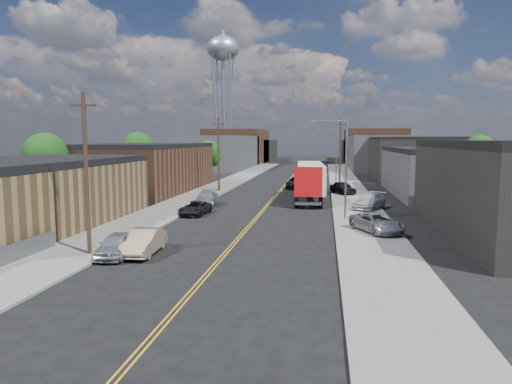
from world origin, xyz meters
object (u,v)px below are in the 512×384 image
(water_tower, at_px, (223,53))
(car_right_lot_a, at_px, (377,223))
(car_left_d, at_px, (207,199))
(car_right_lot_c, at_px, (343,188))
(car_left_c, at_px, (195,208))
(car_left_a, at_px, (117,245))
(car_left_b, at_px, (144,242))
(car_ahead_truck, at_px, (296,183))
(semi_truck, at_px, (311,179))
(car_right_lot_b, at_px, (369,201))

(water_tower, relative_size, car_right_lot_a, 7.15)
(car_left_d, distance_m, car_right_lot_c, 19.47)
(car_left_c, distance_m, car_right_lot_a, 17.40)
(car_right_lot_a, bearing_deg, car_left_a, -175.55)
(car_right_lot_c, bearing_deg, car_left_c, -154.58)
(car_left_b, bearing_deg, car_ahead_truck, 77.13)
(car_left_a, relative_size, car_right_lot_c, 0.94)
(car_left_a, distance_m, car_right_lot_c, 37.20)
(car_left_a, distance_m, car_left_c, 15.83)
(car_left_b, distance_m, car_ahead_truck, 40.61)
(water_tower, height_order, semi_truck, water_tower)
(car_right_lot_a, xyz_separation_m, car_right_lot_c, (-1.61, 24.69, 0.07))
(car_right_lot_a, bearing_deg, car_ahead_truck, 79.18)
(car_left_b, relative_size, car_right_lot_c, 1.01)
(car_right_lot_c, height_order, car_ahead_truck, car_right_lot_c)
(car_left_b, relative_size, car_left_c, 1.01)
(car_right_lot_c, bearing_deg, car_right_lot_b, -106.19)
(car_left_c, xyz_separation_m, car_left_d, (-0.37, 5.75, 0.12))
(car_left_d, xyz_separation_m, car_right_lot_c, (14.92, 12.50, 0.17))
(water_tower, xyz_separation_m, car_ahead_truck, (24.08, -59.11, -29.82))
(car_right_lot_a, bearing_deg, car_right_lot_b, 62.22)
(car_left_c, bearing_deg, car_left_a, -87.70)
(car_right_lot_c, bearing_deg, car_right_lot_a, -112.27)
(car_right_lot_b, bearing_deg, semi_truck, 154.52)
(semi_truck, xyz_separation_m, car_left_b, (-9.50, -28.16, -1.72))
(car_left_a, xyz_separation_m, car_right_lot_b, (17.09, 21.55, 0.18))
(car_left_d, relative_size, car_right_lot_a, 1.03)
(water_tower, relative_size, car_left_c, 7.96)
(car_left_c, bearing_deg, car_left_d, 97.26)
(semi_truck, relative_size, car_left_b, 3.60)
(water_tower, xyz_separation_m, car_left_c, (15.97, -84.17, -30.00))
(car_ahead_truck, bearing_deg, car_right_lot_a, -73.62)
(water_tower, bearing_deg, car_right_lot_b, -67.38)
(car_left_d, height_order, car_right_lot_c, car_right_lot_c)
(car_left_a, height_order, car_left_b, car_left_b)
(car_left_a, xyz_separation_m, car_left_b, (1.40, 0.89, 0.03))
(car_left_d, bearing_deg, car_ahead_truck, 62.34)
(car_right_lot_c, bearing_deg, semi_truck, -154.69)
(semi_truck, bearing_deg, car_right_lot_a, -77.72)
(car_left_c, relative_size, car_right_lot_a, 0.90)
(water_tower, xyz_separation_m, car_right_lot_a, (32.13, -90.61, -29.78))
(car_right_lot_a, bearing_deg, car_left_b, -175.84)
(semi_truck, bearing_deg, car_left_d, -149.24)
(car_left_b, xyz_separation_m, car_ahead_truck, (7.08, 39.99, 0.05))
(car_left_b, bearing_deg, car_left_a, -150.24)
(car_right_lot_c, bearing_deg, car_ahead_truck, 107.40)
(car_right_lot_a, bearing_deg, car_right_lot_c, 68.58)
(water_tower, bearing_deg, car_left_d, -78.75)
(car_right_lot_b, bearing_deg, car_right_lot_c, 124.85)
(car_left_b, relative_size, car_ahead_truck, 0.79)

